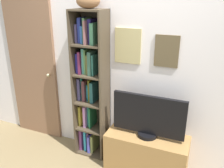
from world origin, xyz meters
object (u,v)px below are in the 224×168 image
Objects in this scene: tv_stand at (146,153)px; door at (33,69)px; bookshelf at (90,86)px; football at (88,1)px; television at (148,117)px.

door is at bearing 174.16° from tv_stand.
bookshelf is 0.95m from door.
door reaches higher than football.
door is at bearing 173.20° from football.
television is 0.41× the size of door.
football is at bearing 175.50° from television.
football is at bearing -45.18° from bookshelf.
tv_stand is 1.15× the size of television.
tv_stand is (0.77, -0.09, -0.70)m from bookshelf.
television is at bearing 90.00° from tv_stand.
bookshelf is at bearing 173.37° from tv_stand.
television is (0.74, -0.06, -1.21)m from football.
tv_stand is (0.74, -0.06, -1.69)m from football.
tv_stand is at bearing -4.58° from football.
television is at bearing -5.80° from door.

